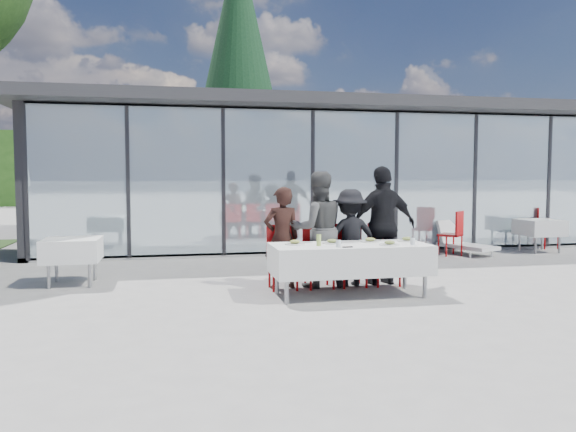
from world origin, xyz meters
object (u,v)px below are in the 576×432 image
object	(u,v)px
diner_a	(282,238)
plate_a	(295,243)
diner_chair_a	(282,254)
conifer_tree	(239,60)
plate_extra	(390,244)
spare_table_right	(539,228)
plate_d	(407,240)
diner_chair_c	(350,252)
dining_table	(350,259)
spare_chair_a	(543,226)
folded_eyeglasses	(348,247)
lounger	(462,242)
plate_b	(332,242)
spare_chair_b	(454,231)
diner_c	(350,237)
diner_d	(383,225)
diner_chair_d	(383,251)
plate_c	(370,241)
juice_bottle	(319,240)
diner_chair_b	(318,253)
diner_b	(318,229)

from	to	relation	value
diner_a	plate_a	distance (m)	0.64
diner_chair_a	conifer_tree	xyz separation A→B (m)	(0.84, 12.48, 5.45)
plate_extra	spare_table_right	xyz separation A→B (m)	(5.22, 3.90, -0.22)
plate_d	plate_a	bearing A→B (deg)	-178.18
diner_chair_c	spare_table_right	size ratio (longest dim) A/B	1.13
dining_table	spare_chair_a	xyz separation A→B (m)	(6.25, 4.26, -0.00)
folded_eyeglasses	lounger	distance (m)	5.79
diner_chair_c	plate_b	bearing A→B (deg)	-127.27
plate_b	spare_chair_b	distance (m)	5.05
spare_chair_b	lounger	world-z (taller)	spare_chair_b
diner_chair_a	plate_extra	xyz separation A→B (m)	(1.36, -0.98, 0.24)
spare_table_right	diner_a	bearing A→B (deg)	-156.12
diner_c	lounger	size ratio (longest dim) A/B	1.05
dining_table	lounger	world-z (taller)	dining_table
plate_extra	spare_chair_a	distance (m)	7.29
dining_table	diner_d	xyz separation A→B (m)	(0.80, 0.75, 0.41)
diner_chair_d	plate_c	bearing A→B (deg)	-126.90
conifer_tree	diner_c	bearing A→B (deg)	-88.83
plate_b	juice_bottle	bearing A→B (deg)	-139.97
juice_bottle	diner_chair_a	bearing A→B (deg)	112.85
plate_c	plate_extra	bearing A→B (deg)	-72.21
folded_eyeglasses	spare_table_right	xyz separation A→B (m)	(5.88, 4.02, -0.20)
diner_chair_d	plate_extra	bearing A→B (deg)	-106.38
diner_c	plate_a	xyz separation A→B (m)	(-1.03, -0.63, 0.01)
spare_table_right	spare_chair_a	world-z (taller)	spare_chair_a
dining_table	folded_eyeglasses	world-z (taller)	folded_eyeglasses
diner_a	diner_chair_c	distance (m)	1.12
plate_a	juice_bottle	size ratio (longest dim) A/B	1.78
diner_chair_b	plate_c	xyz separation A→B (m)	(0.65, -0.56, 0.24)
diner_a	spare_table_right	size ratio (longest dim) A/B	1.82
diner_a	conifer_tree	bearing A→B (deg)	-101.01
dining_table	juice_bottle	world-z (taller)	juice_bottle
diner_chair_a	diner_d	xyz separation A→B (m)	(1.65, 0.00, 0.41)
spare_chair_a	folded_eyeglasses	bearing A→B (deg)	-144.21
plate_d	spare_chair_b	world-z (taller)	spare_chair_b
diner_chair_a	diner_chair_c	bearing A→B (deg)	0.00
diner_chair_c	spare_chair_a	bearing A→B (deg)	30.33
diner_d	diner_b	bearing A→B (deg)	-6.44
diner_chair_c	plate_d	bearing A→B (deg)	-39.23
diner_d	folded_eyeglasses	world-z (taller)	diner_d
diner_chair_b	spare_table_right	size ratio (longest dim) A/B	1.13
plate_c	lounger	xyz separation A→B (m)	(3.49, 3.60, -0.52)
plate_d	spare_table_right	size ratio (longest dim) A/B	0.34
plate_d	folded_eyeglasses	world-z (taller)	plate_d
diner_b	dining_table	bearing A→B (deg)	109.47
plate_d	juice_bottle	xyz separation A→B (m)	(-1.44, -0.28, 0.06)
diner_chair_a	conifer_tree	world-z (taller)	conifer_tree
plate_b	plate_d	size ratio (longest dim) A/B	1.00
diner_chair_c	plate_b	distance (m)	0.83
diner_b	plate_extra	distance (m)	1.27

